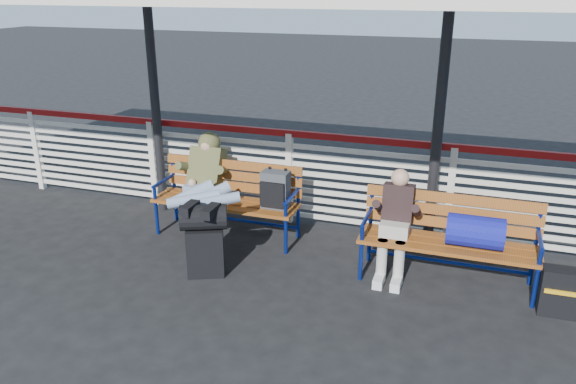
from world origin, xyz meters
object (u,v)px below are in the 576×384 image
(luggage_stack, at_px, (205,237))
(companion_person, at_px, (395,223))
(suitcase_side, at_px, (559,292))
(traveler_man, at_px, (203,190))
(bench_left, at_px, (242,192))
(bench_right, at_px, (461,232))

(luggage_stack, xyz_separation_m, companion_person, (1.90, 0.66, 0.16))
(companion_person, distance_m, suitcase_side, 1.67)
(luggage_stack, bearing_deg, suitcase_side, -18.16)
(luggage_stack, xyz_separation_m, traveler_man, (-0.35, 0.69, 0.26))
(luggage_stack, height_order, traveler_man, traveler_man)
(traveler_man, relative_size, companion_person, 1.43)
(traveler_man, relative_size, suitcase_side, 3.45)
(luggage_stack, bearing_deg, bench_left, 66.46)
(luggage_stack, relative_size, bench_left, 0.45)
(bench_left, xyz_separation_m, bench_right, (2.58, -0.36, -0.00))
(traveler_man, height_order, suitcase_side, traveler_man)
(luggage_stack, xyz_separation_m, bench_right, (2.57, 0.68, 0.15))
(bench_left, relative_size, traveler_man, 1.10)
(luggage_stack, distance_m, suitcase_side, 3.52)
(bench_right, distance_m, companion_person, 0.67)
(bench_right, distance_m, suitcase_side, 1.04)
(luggage_stack, relative_size, bench_right, 0.45)
(bench_left, xyz_separation_m, companion_person, (1.91, -0.37, 0.01))
(bench_right, xyz_separation_m, traveler_man, (-2.91, 0.01, 0.11))
(traveler_man, bearing_deg, bench_right, -0.20)
(suitcase_side, bearing_deg, luggage_stack, -175.18)
(companion_person, bearing_deg, traveler_man, 179.45)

